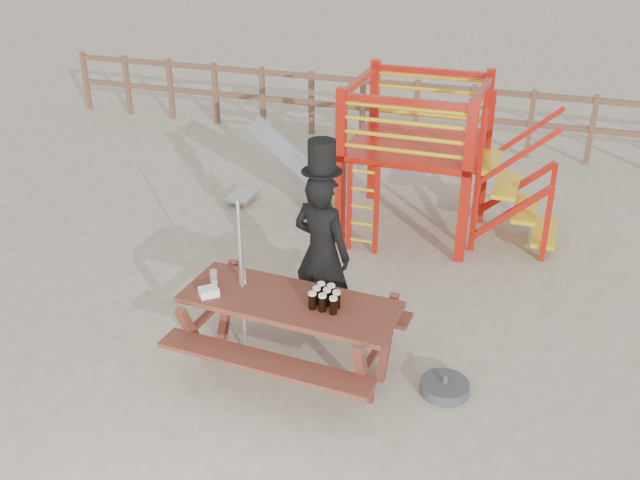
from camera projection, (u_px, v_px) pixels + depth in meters
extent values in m
plane|color=#BEAE94|center=(312.00, 372.00, 7.05)|extent=(60.00, 60.00, 0.00)
cube|color=brown|center=(446.00, 88.00, 12.45)|extent=(15.00, 0.06, 0.10)
cube|color=brown|center=(443.00, 116.00, 12.68)|extent=(15.00, 0.06, 0.10)
cube|color=brown|center=(86.00, 81.00, 14.86)|extent=(0.09, 0.09, 1.20)
cube|color=brown|center=(128.00, 85.00, 14.57)|extent=(0.09, 0.09, 1.20)
cube|color=brown|center=(171.00, 89.00, 14.28)|extent=(0.09, 0.09, 1.20)
cube|color=brown|center=(216.00, 94.00, 13.99)|extent=(0.09, 0.09, 1.20)
cube|color=brown|center=(263.00, 98.00, 13.70)|extent=(0.09, 0.09, 1.20)
cube|color=brown|center=(311.00, 103.00, 13.41)|extent=(0.09, 0.09, 1.20)
cube|color=brown|center=(362.00, 108.00, 13.12)|extent=(0.09, 0.09, 1.20)
cube|color=brown|center=(416.00, 113.00, 12.83)|extent=(0.09, 0.09, 1.20)
cube|color=brown|center=(472.00, 119.00, 12.54)|extent=(0.09, 0.09, 1.20)
cube|color=brown|center=(530.00, 124.00, 12.24)|extent=(0.09, 0.09, 1.20)
cube|color=brown|center=(592.00, 130.00, 11.95)|extent=(0.09, 0.09, 1.20)
cube|color=#AB160B|center=(341.00, 169.00, 9.11)|extent=(0.12, 0.12, 2.10)
cube|color=#AB160B|center=(466.00, 184.00, 8.64)|extent=(0.12, 0.12, 2.10)
cube|color=#AB160B|center=(373.00, 132.00, 10.46)|extent=(0.12, 0.12, 2.10)
cube|color=#AB160B|center=(484.00, 143.00, 9.99)|extent=(0.12, 0.12, 2.10)
cube|color=#AB160B|center=(416.00, 145.00, 9.48)|extent=(1.72, 1.72, 0.08)
cube|color=#AB160B|center=(406.00, 102.00, 8.45)|extent=(1.60, 0.08, 0.08)
cube|color=#AB160B|center=(432.00, 71.00, 9.80)|extent=(1.60, 0.08, 0.08)
cube|color=#AB160B|center=(360.00, 80.00, 9.36)|extent=(0.08, 1.60, 0.08)
cube|color=#AB160B|center=(483.00, 91.00, 8.89)|extent=(0.08, 1.60, 0.08)
cylinder|color=yellow|center=(403.00, 151.00, 8.73)|extent=(1.50, 0.05, 0.05)
cylinder|color=yellow|center=(429.00, 115.00, 10.08)|extent=(1.50, 0.05, 0.05)
cylinder|color=yellow|center=(404.00, 137.00, 8.65)|extent=(1.50, 0.05, 0.05)
cylinder|color=yellow|center=(430.00, 103.00, 10.00)|extent=(1.50, 0.05, 0.05)
cylinder|color=yellow|center=(405.00, 123.00, 8.57)|extent=(1.50, 0.05, 0.05)
cylinder|color=yellow|center=(431.00, 90.00, 9.92)|extent=(1.50, 0.05, 0.05)
cylinder|color=yellow|center=(406.00, 108.00, 8.48)|extent=(1.50, 0.05, 0.05)
cylinder|color=yellow|center=(432.00, 77.00, 9.83)|extent=(1.50, 0.05, 0.05)
cube|color=#AB160B|center=(349.00, 207.00, 9.14)|extent=(0.06, 0.06, 1.20)
cube|color=#AB160B|center=(376.00, 211.00, 9.03)|extent=(0.06, 0.06, 1.20)
cylinder|color=yellow|center=(362.00, 240.00, 9.29)|extent=(0.36, 0.04, 0.04)
cylinder|color=yellow|center=(362.00, 224.00, 9.18)|extent=(0.36, 0.04, 0.04)
cylinder|color=yellow|center=(363.00, 207.00, 9.07)|extent=(0.36, 0.04, 0.04)
cylinder|color=yellow|center=(363.00, 190.00, 8.96)|extent=(0.36, 0.04, 0.04)
cylinder|color=yellow|center=(364.00, 172.00, 8.85)|extent=(0.36, 0.04, 0.04)
cube|color=yellow|center=(487.00, 161.00, 9.26)|extent=(0.30, 0.90, 0.06)
cube|color=yellow|center=(507.00, 185.00, 9.32)|extent=(0.30, 0.90, 0.06)
cube|color=yellow|center=(526.00, 209.00, 9.37)|extent=(0.30, 0.90, 0.06)
cube|color=yellow|center=(544.00, 233.00, 9.42)|extent=(0.30, 0.90, 0.06)
cube|color=#AB160B|center=(511.00, 213.00, 8.98)|extent=(0.95, 0.08, 0.86)
cube|color=#AB160B|center=(517.00, 187.00, 9.74)|extent=(0.95, 0.08, 0.86)
cube|color=#B0B3B7|center=(297.00, 170.00, 10.24)|extent=(1.53, 0.55, 1.21)
cube|color=#B0B3B7|center=(291.00, 174.00, 10.00)|extent=(1.58, 0.04, 1.28)
cube|color=#B0B3B7|center=(304.00, 162.00, 10.45)|extent=(1.58, 0.04, 1.28)
cube|color=#B0B3B7|center=(242.00, 196.00, 10.74)|extent=(0.35, 0.55, 0.05)
cube|color=brown|center=(289.00, 302.00, 6.75)|extent=(2.11, 0.90, 0.05)
cube|color=brown|center=(264.00, 362.00, 6.42)|extent=(2.09, 0.41, 0.04)
cube|color=brown|center=(313.00, 301.00, 7.36)|extent=(2.09, 0.41, 0.04)
cube|color=brown|center=(211.00, 318.00, 7.23)|extent=(0.16, 1.25, 0.75)
cube|color=brown|center=(376.00, 358.00, 6.63)|extent=(0.16, 1.25, 0.75)
imported|color=black|center=(322.00, 253.00, 7.36)|extent=(0.75, 0.59, 1.80)
cube|color=#0B7C1D|center=(329.00, 230.00, 7.37)|extent=(0.07, 0.04, 0.42)
cylinder|color=black|center=(322.00, 171.00, 6.95)|extent=(0.41, 0.41, 0.01)
cylinder|color=black|center=(322.00, 156.00, 6.88)|extent=(0.28, 0.28, 0.31)
cube|color=white|center=(330.00, 141.00, 6.93)|extent=(0.14, 0.04, 0.04)
cylinder|color=#B2B2B7|center=(242.00, 281.00, 6.93)|extent=(0.04, 0.04, 1.72)
cylinder|color=#3C3C41|center=(444.00, 387.00, 6.75)|extent=(0.47, 0.47, 0.11)
cylinder|color=#3C3C41|center=(445.00, 379.00, 6.71)|extent=(0.05, 0.05, 0.09)
cube|color=white|center=(209.00, 292.00, 6.79)|extent=(0.23, 0.22, 0.08)
cylinder|color=black|center=(312.00, 301.00, 6.57)|extent=(0.07, 0.07, 0.15)
cylinder|color=#F6E5C9|center=(312.00, 293.00, 6.53)|extent=(0.07, 0.07, 0.02)
cylinder|color=black|center=(322.00, 304.00, 6.53)|extent=(0.07, 0.07, 0.15)
cylinder|color=#F6E5C9|center=(322.00, 296.00, 6.49)|extent=(0.07, 0.07, 0.02)
cylinder|color=black|center=(333.00, 306.00, 6.49)|extent=(0.07, 0.07, 0.15)
cylinder|color=#F6E5C9|center=(333.00, 298.00, 6.45)|extent=(0.07, 0.07, 0.02)
cylinder|color=black|center=(317.00, 296.00, 6.65)|extent=(0.07, 0.07, 0.15)
cylinder|color=#F6E5C9|center=(317.00, 288.00, 6.61)|extent=(0.07, 0.07, 0.02)
cylinder|color=black|center=(327.00, 298.00, 6.62)|extent=(0.07, 0.07, 0.15)
cylinder|color=#F6E5C9|center=(327.00, 290.00, 6.58)|extent=(0.07, 0.07, 0.02)
cylinder|color=black|center=(337.00, 300.00, 6.58)|extent=(0.07, 0.07, 0.15)
cylinder|color=#F6E5C9|center=(337.00, 292.00, 6.54)|extent=(0.07, 0.07, 0.02)
cylinder|color=black|center=(321.00, 292.00, 6.72)|extent=(0.07, 0.07, 0.15)
cylinder|color=#F6E5C9|center=(321.00, 284.00, 6.68)|extent=(0.07, 0.07, 0.02)
cylinder|color=black|center=(331.00, 294.00, 6.69)|extent=(0.07, 0.07, 0.15)
cylinder|color=#F6E5C9|center=(331.00, 286.00, 6.65)|extent=(0.07, 0.07, 0.02)
cylinder|color=silver|center=(214.00, 277.00, 6.97)|extent=(0.07, 0.07, 0.15)
cylinder|color=#F6E5C9|center=(214.00, 283.00, 7.00)|extent=(0.07, 0.07, 0.02)
cylinder|color=silver|center=(243.00, 277.00, 6.97)|extent=(0.07, 0.07, 0.15)
cylinder|color=#F6E5C9|center=(243.00, 283.00, 7.00)|extent=(0.07, 0.07, 0.02)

